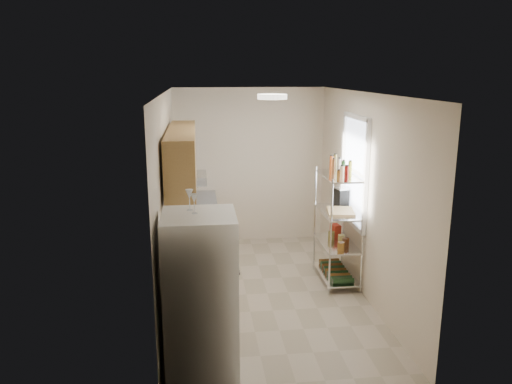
# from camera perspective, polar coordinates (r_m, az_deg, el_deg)

# --- Properties ---
(room) EXTENTS (2.52, 4.42, 2.62)m
(room) POSITION_cam_1_polar(r_m,az_deg,el_deg) (6.27, 1.37, -0.69)
(room) COLOR #B3A591
(room) RESTS_ON ground
(counter_run) EXTENTS (0.63, 3.51, 0.90)m
(counter_run) POSITION_cam_1_polar(r_m,az_deg,el_deg) (6.89, -6.84, -6.85)
(counter_run) COLOR #9F7B44
(counter_run) RESTS_ON ground
(upper_cabinets) EXTENTS (0.33, 2.20, 0.72)m
(upper_cabinets) POSITION_cam_1_polar(r_m,az_deg,el_deg) (6.21, -8.45, 3.83)
(upper_cabinets) COLOR #9F7B44
(upper_cabinets) RESTS_ON room
(range_hood) EXTENTS (0.50, 0.60, 0.12)m
(range_hood) POSITION_cam_1_polar(r_m,az_deg,el_deg) (7.07, -7.71, 1.58)
(range_hood) COLOR #B7BABC
(range_hood) RESTS_ON room
(window) EXTENTS (0.06, 1.00, 1.46)m
(window) POSITION_cam_1_polar(r_m,az_deg,el_deg) (6.82, 11.21, 2.38)
(window) COLOR white
(window) RESTS_ON room
(bakers_rack) EXTENTS (0.45, 0.90, 1.73)m
(bakers_rack) POSITION_cam_1_polar(r_m,az_deg,el_deg) (6.81, 9.41, -1.39)
(bakers_rack) COLOR silver
(bakers_rack) RESTS_ON ground
(ceiling_dome) EXTENTS (0.34, 0.34, 0.05)m
(ceiling_dome) POSITION_cam_1_polar(r_m,az_deg,el_deg) (5.79, 1.86, 10.84)
(ceiling_dome) COLOR white
(ceiling_dome) RESTS_ON room
(refrigerator) EXTENTS (0.66, 0.66, 1.61)m
(refrigerator) POSITION_cam_1_polar(r_m,az_deg,el_deg) (4.75, -6.33, -11.92)
(refrigerator) COLOR white
(refrigerator) RESTS_ON ground
(wine_glass_a) EXTENTS (0.06, 0.06, 0.18)m
(wine_glass_a) POSITION_cam_1_polar(r_m,az_deg,el_deg) (4.47, -7.07, -1.35)
(wine_glass_a) COLOR silver
(wine_glass_a) RESTS_ON refrigerator
(wine_glass_b) EXTENTS (0.07, 0.07, 0.20)m
(wine_glass_b) POSITION_cam_1_polar(r_m,az_deg,el_deg) (4.57, -7.60, -0.92)
(wine_glass_b) COLOR silver
(wine_glass_b) RESTS_ON refrigerator
(rice_cooker) EXTENTS (0.26, 0.26, 0.21)m
(rice_cooker) POSITION_cam_1_polar(r_m,az_deg,el_deg) (6.52, -6.96, -2.90)
(rice_cooker) COLOR white
(rice_cooker) RESTS_ON counter_run
(frying_pan_large) EXTENTS (0.31, 0.31, 0.04)m
(frying_pan_large) POSITION_cam_1_polar(r_m,az_deg,el_deg) (7.18, -6.97, -2.06)
(frying_pan_large) COLOR black
(frying_pan_large) RESTS_ON counter_run
(frying_pan_small) EXTENTS (0.30, 0.30, 0.05)m
(frying_pan_small) POSITION_cam_1_polar(r_m,az_deg,el_deg) (7.26, -7.27, -1.88)
(frying_pan_small) COLOR black
(frying_pan_small) RESTS_ON counter_run
(cutting_board) EXTENTS (0.42, 0.50, 0.03)m
(cutting_board) POSITION_cam_1_polar(r_m,az_deg,el_deg) (6.77, 9.66, -2.19)
(cutting_board) COLOR tan
(cutting_board) RESTS_ON bakers_rack
(espresso_machine) EXTENTS (0.19, 0.25, 0.26)m
(espresso_machine) POSITION_cam_1_polar(r_m,az_deg,el_deg) (7.09, 9.67, -0.52)
(espresso_machine) COLOR black
(espresso_machine) RESTS_ON bakers_rack
(storage_bag) EXTENTS (0.13, 0.17, 0.17)m
(storage_bag) POSITION_cam_1_polar(r_m,az_deg,el_deg) (7.20, 9.06, -4.36)
(storage_bag) COLOR #A52814
(storage_bag) RESTS_ON bakers_rack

